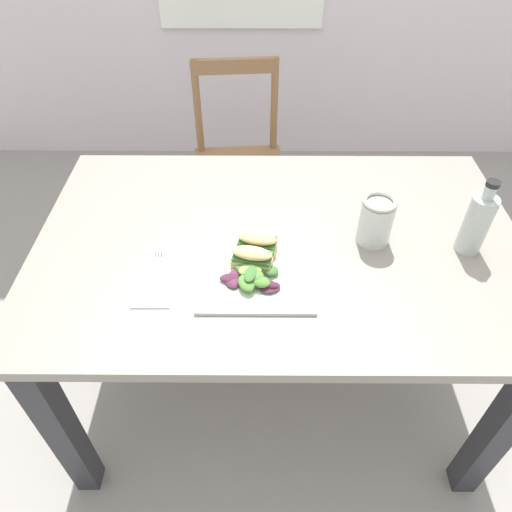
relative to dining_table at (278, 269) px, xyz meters
The scene contains 11 objects.
ground_plane 0.63m from the dining_table, 70.57° to the right, with size 8.34×8.34×0.00m, color gray.
dining_table is the anchor object (origin of this frame).
chair_wooden_far 0.87m from the dining_table, 100.05° to the left, with size 0.43×0.43×0.87m.
plate_lunch 0.19m from the dining_table, 116.63° to the right, with size 0.29×0.29×0.01m, color beige.
sandwich_half_front 0.21m from the dining_table, 123.33° to the right, with size 0.11×0.08×0.06m.
sandwich_half_back 0.18m from the dining_table, 137.37° to the right, with size 0.11×0.08×0.06m.
salad_mixed_greens 0.24m from the dining_table, 113.57° to the right, with size 0.16×0.12×0.04m.
napkin_folded 0.37m from the dining_table, 155.62° to the right, with size 0.09×0.22×0.00m, color white.
fork_on_napkin 0.37m from the dining_table, 158.33° to the right, with size 0.03×0.19×0.00m.
bottle_cold_brew 0.54m from the dining_table, ahead, with size 0.07×0.07×0.22m.
mason_jar_iced_tea 0.31m from the dining_table, ahead, with size 0.09×0.09×0.14m.
Camera 1 is at (-0.09, -0.89, 1.60)m, focal length 32.72 mm.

